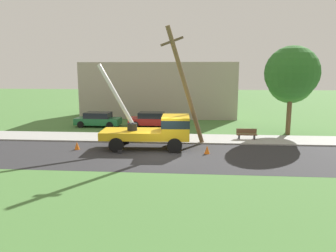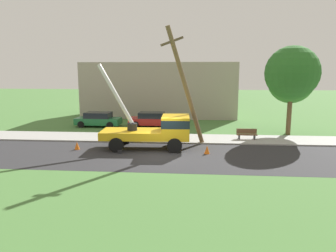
{
  "view_description": "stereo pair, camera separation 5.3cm",
  "coord_description": "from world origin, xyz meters",
  "px_view_note": "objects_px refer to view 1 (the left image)",
  "views": [
    {
      "loc": [
        2.09,
        -19.85,
        5.5
      ],
      "look_at": [
        0.3,
        2.4,
        1.56
      ],
      "focal_mm": 33.78,
      "sensor_mm": 36.0,
      "label": 1
    },
    {
      "loc": [
        2.14,
        -19.84,
        5.5
      ],
      "look_at": [
        0.3,
        2.4,
        1.56
      ],
      "focal_mm": 33.78,
      "sensor_mm": 36.0,
      "label": 2
    }
  ],
  "objects_px": {
    "traffic_cone_behind": "(77,146)",
    "parked_sedan_red": "(151,119)",
    "traffic_cone_ahead": "(207,150)",
    "roadside_tree_far": "(292,73)",
    "utility_truck": "(157,129)",
    "roadside_tree_near": "(291,80)",
    "parked_sedan_green": "(98,119)",
    "park_bench": "(247,134)",
    "leaning_utility_pole": "(185,86)"
  },
  "relations": [
    {
      "from": "traffic_cone_ahead",
      "to": "utility_truck",
      "type": "bearing_deg",
      "value": 160.49
    },
    {
      "from": "traffic_cone_behind",
      "to": "parked_sedan_red",
      "type": "bearing_deg",
      "value": 67.24
    },
    {
      "from": "leaning_utility_pole",
      "to": "roadside_tree_near",
      "type": "xyz_separation_m",
      "value": [
        8.96,
        5.46,
        0.25
      ]
    },
    {
      "from": "leaning_utility_pole",
      "to": "parked_sedan_green",
      "type": "height_order",
      "value": "leaning_utility_pole"
    },
    {
      "from": "park_bench",
      "to": "roadside_tree_far",
      "type": "height_order",
      "value": "roadside_tree_far"
    },
    {
      "from": "traffic_cone_behind",
      "to": "parked_sedan_green",
      "type": "bearing_deg",
      "value": 97.75
    },
    {
      "from": "parked_sedan_green",
      "to": "leaning_utility_pole",
      "type": "bearing_deg",
      "value": -40.04
    },
    {
      "from": "parked_sedan_green",
      "to": "roadside_tree_near",
      "type": "bearing_deg",
      "value": -6.17
    },
    {
      "from": "utility_truck",
      "to": "parked_sedan_red",
      "type": "xyz_separation_m",
      "value": [
        -1.59,
        8.77,
        -0.7
      ]
    },
    {
      "from": "roadside_tree_near",
      "to": "traffic_cone_behind",
      "type": "bearing_deg",
      "value": -156.29
    },
    {
      "from": "parked_sedan_red",
      "to": "parked_sedan_green",
      "type": "bearing_deg",
      "value": -175.57
    },
    {
      "from": "traffic_cone_behind",
      "to": "parked_sedan_green",
      "type": "distance_m",
      "value": 9.25
    },
    {
      "from": "traffic_cone_ahead",
      "to": "traffic_cone_behind",
      "type": "bearing_deg",
      "value": 177.27
    },
    {
      "from": "parked_sedan_green",
      "to": "roadside_tree_near",
      "type": "relative_size",
      "value": 0.67
    },
    {
      "from": "traffic_cone_behind",
      "to": "park_bench",
      "type": "height_order",
      "value": "park_bench"
    },
    {
      "from": "utility_truck",
      "to": "park_bench",
      "type": "distance_m",
      "value": 7.61
    },
    {
      "from": "parked_sedan_red",
      "to": "roadside_tree_far",
      "type": "height_order",
      "value": "roadside_tree_far"
    },
    {
      "from": "traffic_cone_behind",
      "to": "roadside_tree_far",
      "type": "distance_m",
      "value": 18.3
    },
    {
      "from": "traffic_cone_behind",
      "to": "parked_sedan_green",
      "type": "xyz_separation_m",
      "value": [
        -1.25,
        9.16,
        0.43
      ]
    },
    {
      "from": "leaning_utility_pole",
      "to": "traffic_cone_behind",
      "type": "xyz_separation_m",
      "value": [
        -7.53,
        -1.78,
        -4.11
      ]
    },
    {
      "from": "leaning_utility_pole",
      "to": "roadside_tree_far",
      "type": "relative_size",
      "value": 1.14
    },
    {
      "from": "roadside_tree_near",
      "to": "roadside_tree_far",
      "type": "distance_m",
      "value": 0.94
    },
    {
      "from": "parked_sedan_green",
      "to": "park_bench",
      "type": "distance_m",
      "value": 14.56
    },
    {
      "from": "parked_sedan_green",
      "to": "parked_sedan_red",
      "type": "distance_m",
      "value": 5.28
    },
    {
      "from": "utility_truck",
      "to": "parked_sedan_red",
      "type": "height_order",
      "value": "utility_truck"
    },
    {
      "from": "park_bench",
      "to": "leaning_utility_pole",
      "type": "bearing_deg",
      "value": -154.63
    },
    {
      "from": "utility_truck",
      "to": "parked_sedan_red",
      "type": "bearing_deg",
      "value": 100.29
    },
    {
      "from": "parked_sedan_green",
      "to": "roadside_tree_near",
      "type": "height_order",
      "value": "roadside_tree_near"
    },
    {
      "from": "traffic_cone_ahead",
      "to": "roadside_tree_far",
      "type": "distance_m",
      "value": 11.25
    },
    {
      "from": "utility_truck",
      "to": "park_bench",
      "type": "relative_size",
      "value": 4.28
    },
    {
      "from": "parked_sedan_red",
      "to": "park_bench",
      "type": "xyz_separation_m",
      "value": [
        8.38,
        -5.48,
        -0.25
      ]
    },
    {
      "from": "roadside_tree_far",
      "to": "utility_truck",
      "type": "bearing_deg",
      "value": -151.74
    },
    {
      "from": "traffic_cone_behind",
      "to": "parked_sedan_red",
      "type": "relative_size",
      "value": 0.13
    },
    {
      "from": "leaning_utility_pole",
      "to": "roadside_tree_near",
      "type": "height_order",
      "value": "leaning_utility_pole"
    },
    {
      "from": "utility_truck",
      "to": "park_bench",
      "type": "height_order",
      "value": "utility_truck"
    },
    {
      "from": "leaning_utility_pole",
      "to": "park_bench",
      "type": "relative_size",
      "value": 5.36
    },
    {
      "from": "utility_truck",
      "to": "roadside_tree_near",
      "type": "relative_size",
      "value": 1.03
    },
    {
      "from": "parked_sedan_green",
      "to": "roadside_tree_near",
      "type": "xyz_separation_m",
      "value": [
        17.74,
        -1.92,
        3.93
      ]
    },
    {
      "from": "utility_truck",
      "to": "roadside_tree_near",
      "type": "height_order",
      "value": "roadside_tree_near"
    },
    {
      "from": "parked_sedan_green",
      "to": "roadside_tree_far",
      "type": "relative_size",
      "value": 0.59
    },
    {
      "from": "parked_sedan_green",
      "to": "parked_sedan_red",
      "type": "height_order",
      "value": "same"
    },
    {
      "from": "traffic_cone_behind",
      "to": "roadside_tree_far",
      "type": "relative_size",
      "value": 0.07
    },
    {
      "from": "parked_sedan_red",
      "to": "park_bench",
      "type": "relative_size",
      "value": 2.77
    },
    {
      "from": "roadside_tree_near",
      "to": "utility_truck",
      "type": "bearing_deg",
      "value": -149.38
    },
    {
      "from": "traffic_cone_behind",
      "to": "roadside_tree_far",
      "type": "bearing_deg",
      "value": 21.9
    },
    {
      "from": "utility_truck",
      "to": "roadside_tree_far",
      "type": "distance_m",
      "value": 12.78
    },
    {
      "from": "parked_sedan_red",
      "to": "roadside_tree_near",
      "type": "distance_m",
      "value": 13.29
    },
    {
      "from": "roadside_tree_far",
      "to": "parked_sedan_red",
      "type": "bearing_deg",
      "value": 166.32
    },
    {
      "from": "roadside_tree_far",
      "to": "traffic_cone_behind",
      "type": "bearing_deg",
      "value": -158.1
    },
    {
      "from": "utility_truck",
      "to": "parked_sedan_green",
      "type": "xyz_separation_m",
      "value": [
        -6.85,
        8.36,
        -0.7
      ]
    }
  ]
}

